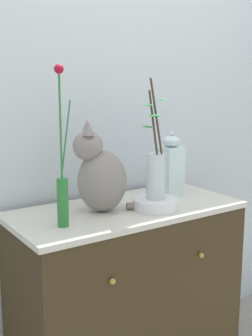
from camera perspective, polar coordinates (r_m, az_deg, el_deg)
name	(u,v)px	position (r m, az deg, el deg)	size (l,w,h in m)	color
wall_back	(90,112)	(2.23, -4.62, 7.08)	(4.40, 0.08, 2.60)	silver
sideboard	(126,299)	(2.20, 0.00, -16.19)	(1.05, 0.51, 0.89)	#3A2C18
cat_sitting	(100,174)	(1.94, -3.30, -0.82)	(0.38, 0.25, 0.40)	gray
vase_slim_green	(62,185)	(1.76, -8.05, -2.09)	(0.07, 0.05, 0.62)	#2C7B33
bowl_porcelain	(156,204)	(2.00, 3.75, -4.57)	(0.20, 0.20, 0.05)	white
vase_glass_clear	(156,171)	(1.96, 3.78, -0.42)	(0.12, 0.15, 0.52)	silver
jar_lidded_porcelain	(171,166)	(2.23, 5.69, 0.24)	(0.10, 0.10, 0.32)	white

